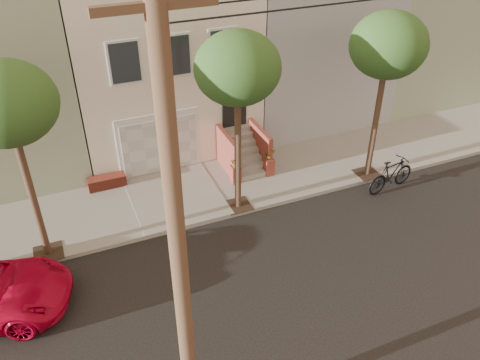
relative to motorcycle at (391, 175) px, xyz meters
name	(u,v)px	position (x,y,z in m)	size (l,w,h in m)	color
ground	(257,291)	(-6.76, -2.84, -0.66)	(90.00, 90.00, 0.00)	black
sidewalk	(199,192)	(-6.76, 2.51, -0.59)	(40.00, 3.70, 0.15)	gray
house_row	(151,51)	(-6.76, 8.35, 2.98)	(33.10, 11.70, 7.00)	beige
tree_left	(6,105)	(-12.26, 1.06, 4.60)	(2.70, 2.57, 6.30)	#2D2116
tree_mid	(238,70)	(-5.76, 1.06, 4.60)	(2.70, 2.57, 6.30)	#2D2116
tree_right	(388,46)	(-0.26, 1.06, 4.60)	(2.70, 2.57, 6.30)	#2D2116
motorcycle	(391,175)	(0.00, 0.00, 0.00)	(0.62, 2.20, 1.32)	black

